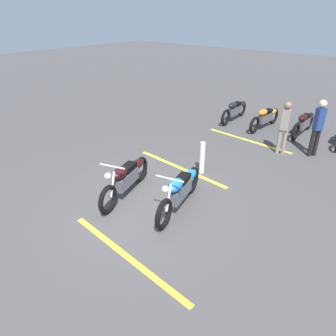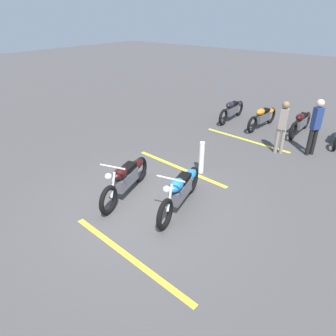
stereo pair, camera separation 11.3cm
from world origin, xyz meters
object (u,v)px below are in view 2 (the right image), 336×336
object	(u,v)px
bystander_secondary	(316,125)
motorcycle_dark_foreground	(126,178)
bollard_post	(202,158)
bystander_near_row	(282,125)
motorcycle_row_center	(263,117)
motorcycle_bright_foreground	(181,189)
motorcycle_row_right	(232,109)
motorcycle_row_left	(301,122)

from	to	relation	value
bystander_secondary	motorcycle_dark_foreground	bearing A→B (deg)	96.62
motorcycle_dark_foreground	bystander_secondary	xyz separation A→B (m)	(5.23, -2.76, 0.52)
bollard_post	motorcycle_dark_foreground	bearing A→B (deg)	159.48
bystander_near_row	motorcycle_row_center	bearing A→B (deg)	-161.49
motorcycle_bright_foreground	motorcycle_row_right	world-z (taller)	motorcycle_bright_foreground
bystander_near_row	bystander_secondary	world-z (taller)	bystander_secondary
motorcycle_bright_foreground	bollard_post	world-z (taller)	motorcycle_bright_foreground
motorcycle_row_center	bollard_post	bearing A→B (deg)	6.94
bystander_near_row	bollard_post	distance (m)	2.94
motorcycle_row_center	bollard_post	xyz separation A→B (m)	(-4.58, -0.22, 0.03)
motorcycle_row_right	bollard_post	distance (m)	4.92
motorcycle_bright_foreground	bystander_secondary	distance (m)	5.07
motorcycle_bright_foreground	motorcycle_dark_foreground	world-z (taller)	same
motorcycle_row_right	bollard_post	xyz separation A→B (m)	(-4.67, -1.58, 0.02)
bystander_near_row	bystander_secondary	bearing A→B (deg)	103.61
motorcycle_row_left	motorcycle_row_right	xyz separation A→B (m)	(-0.16, 2.69, -0.00)
motorcycle_dark_foreground	bollard_post	world-z (taller)	motorcycle_dark_foreground
motorcycle_bright_foreground	bystander_near_row	xyz separation A→B (m)	(4.35, -0.60, 0.46)
bystander_secondary	bollard_post	distance (m)	3.75
motorcycle_bright_foreground	bystander_secondary	size ratio (longest dim) A/B	1.25
motorcycle_row_left	motorcycle_bright_foreground	bearing A→B (deg)	-5.24
bollard_post	motorcycle_row_right	bearing A→B (deg)	18.67
motorcycle_row_right	motorcycle_row_left	bearing A→B (deg)	90.05
motorcycle_dark_foreground	motorcycle_row_left	xyz separation A→B (m)	(6.91, -1.90, -0.02)
motorcycle_bright_foreground	motorcycle_row_left	xyz separation A→B (m)	(6.52, -0.55, -0.02)
motorcycle_dark_foreground	bystander_secondary	distance (m)	5.94
motorcycle_bright_foreground	bystander_secondary	bearing A→B (deg)	149.65
bollard_post	bystander_secondary	bearing A→B (deg)	-32.16
motorcycle_bright_foreground	motorcycle_row_right	bearing A→B (deg)	-175.47
motorcycle_row_center	motorcycle_row_right	bearing A→B (deg)	-89.64
motorcycle_dark_foreground	bystander_near_row	size ratio (longest dim) A/B	1.31
motorcycle_dark_foreground	motorcycle_row_center	distance (m)	6.68
motorcycle_dark_foreground	bystander_near_row	xyz separation A→B (m)	(4.74, -1.94, 0.46)
motorcycle_row_center	bollard_post	world-z (taller)	bollard_post
motorcycle_dark_foreground	motorcycle_row_right	size ratio (longest dim) A/B	1.02
motorcycle_bright_foreground	motorcycle_row_right	distance (m)	6.71
motorcycle_row_left	motorcycle_dark_foreground	bearing A→B (deg)	-15.72
motorcycle_row_center	bystander_near_row	world-z (taller)	bystander_near_row
motorcycle_row_right	motorcycle_dark_foreground	bearing A→B (deg)	3.31
motorcycle_bright_foreground	bollard_post	distance (m)	1.79
motorcycle_row_right	bystander_near_row	world-z (taller)	bystander_near_row
motorcycle_row_left	motorcycle_row_right	distance (m)	2.70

